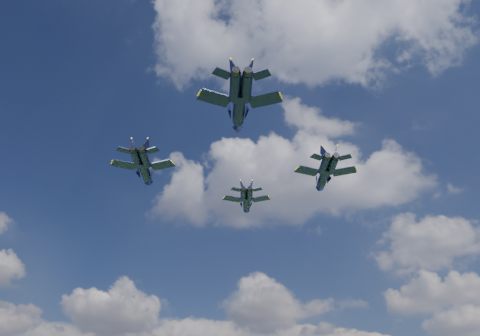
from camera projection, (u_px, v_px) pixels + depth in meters
name	position (u px, v px, depth m)	size (l,w,h in m)	color
jet_lead	(246.00, 203.00, 109.46)	(10.64, 14.31, 3.37)	black
jet_left	(145.00, 171.00, 96.12)	(12.43, 16.81, 3.96)	black
jet_right	(323.00, 177.00, 95.60)	(12.08, 16.39, 3.86)	black
jet_slot	(239.00, 109.00, 77.66)	(13.25, 18.10, 4.27)	black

